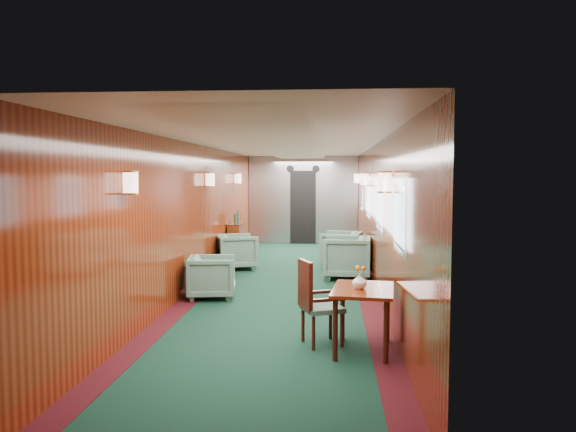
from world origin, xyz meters
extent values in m
plane|color=#0E3222|center=(0.00, 0.00, 0.00)|extent=(12.00, 12.00, 0.00)
cube|color=white|center=(0.00, 0.00, 2.35)|extent=(3.00, 12.00, 0.10)
cube|color=white|center=(0.00, 0.00, 2.36)|extent=(1.20, 12.00, 0.06)
cube|color=maroon|center=(0.00, 6.00, 1.20)|extent=(3.00, 0.10, 2.40)
cube|color=maroon|center=(0.00, -6.00, 1.20)|extent=(3.00, 0.10, 2.40)
cube|color=maroon|center=(-1.50, 0.00, 1.20)|extent=(0.10, 12.00, 2.40)
cube|color=maroon|center=(1.50, 0.00, 1.20)|extent=(0.10, 12.00, 2.40)
cube|color=#370B10|center=(-1.35, 0.00, 0.00)|extent=(0.30, 12.00, 0.01)
cube|color=#370B10|center=(1.35, 0.00, 0.00)|extent=(0.30, 12.00, 0.01)
cube|color=#A7A8AE|center=(0.00, 5.92, 1.20)|extent=(2.98, 0.12, 2.38)
cube|color=black|center=(0.00, 5.84, 1.00)|extent=(0.70, 0.06, 2.00)
cylinder|color=black|center=(-0.35, 5.85, 2.05)|extent=(0.20, 0.04, 0.20)
cylinder|color=black|center=(0.35, 5.85, 2.05)|extent=(0.20, 0.04, 0.20)
cube|color=silver|center=(1.49, -3.50, 1.45)|extent=(0.02, 1.10, 0.80)
cube|color=#416062|center=(1.48, -3.50, 1.45)|extent=(0.01, 0.96, 0.66)
cube|color=silver|center=(1.49, -1.00, 1.45)|extent=(0.02, 1.10, 0.80)
cube|color=#416062|center=(1.48, -1.00, 1.45)|extent=(0.01, 0.96, 0.66)
cube|color=silver|center=(1.49, 1.50, 1.45)|extent=(0.02, 1.10, 0.80)
cube|color=#416062|center=(1.48, 1.50, 1.45)|extent=(0.01, 0.96, 0.66)
cube|color=silver|center=(1.49, 4.00, 1.45)|extent=(0.02, 1.10, 0.80)
cube|color=#416062|center=(1.48, 4.00, 1.45)|extent=(0.01, 0.96, 0.66)
cylinder|color=#FFE3C6|center=(-1.40, -3.50, 1.80)|extent=(0.16, 0.16, 0.24)
cylinder|color=gold|center=(-1.40, -3.50, 1.68)|extent=(0.17, 0.17, 0.02)
cylinder|color=#FFE3C6|center=(1.40, -2.70, 1.80)|extent=(0.16, 0.16, 0.24)
cylinder|color=gold|center=(1.40, -2.70, 1.68)|extent=(0.17, 0.17, 0.02)
cylinder|color=#FFE3C6|center=(-1.40, 0.50, 1.80)|extent=(0.16, 0.16, 0.24)
cylinder|color=gold|center=(-1.40, 0.50, 1.68)|extent=(0.17, 0.17, 0.02)
cylinder|color=#FFE3C6|center=(1.40, 1.30, 1.80)|extent=(0.16, 0.16, 0.24)
cylinder|color=gold|center=(1.40, 1.30, 1.68)|extent=(0.17, 0.17, 0.02)
cylinder|color=#FFE3C6|center=(-1.40, 3.50, 1.80)|extent=(0.16, 0.16, 0.24)
cylinder|color=gold|center=(-1.40, 3.50, 1.68)|extent=(0.17, 0.17, 0.02)
cylinder|color=#FFE3C6|center=(1.40, 4.30, 1.80)|extent=(0.16, 0.16, 0.24)
cylinder|color=gold|center=(1.40, 4.30, 1.68)|extent=(0.17, 0.17, 0.02)
cube|color=maroon|center=(1.11, -3.49, 0.66)|extent=(0.73, 0.97, 0.04)
cylinder|color=#3E160E|center=(0.82, -3.85, 0.32)|extent=(0.05, 0.05, 0.64)
cylinder|color=#3E160E|center=(1.32, -3.91, 0.32)|extent=(0.05, 0.05, 0.64)
cylinder|color=#3E160E|center=(0.91, -3.07, 0.32)|extent=(0.05, 0.05, 0.64)
cylinder|color=#3E160E|center=(1.41, -3.13, 0.32)|extent=(0.05, 0.05, 0.64)
cube|color=#225046|center=(0.68, -3.30, 0.41)|extent=(0.53, 0.53, 0.05)
cube|color=#3E160E|center=(0.49, -3.38, 0.69)|extent=(0.18, 0.36, 0.53)
cube|color=#225046|center=(0.51, -3.37, 0.64)|extent=(0.12, 0.27, 0.32)
cube|color=#3E160E|center=(0.76, -3.48, 0.55)|extent=(0.36, 0.18, 0.04)
cube|color=#3E160E|center=(0.60, -3.11, 0.55)|extent=(0.36, 0.18, 0.04)
cylinder|color=#3E160E|center=(0.59, -3.52, 0.19)|extent=(0.04, 0.04, 0.38)
cylinder|color=#3E160E|center=(0.90, -3.39, 0.19)|extent=(0.04, 0.04, 0.38)
cylinder|color=#3E160E|center=(0.46, -3.21, 0.19)|extent=(0.04, 0.04, 0.38)
cylinder|color=#3E160E|center=(0.77, -3.08, 0.19)|extent=(0.04, 0.04, 0.38)
cube|color=maroon|center=(-1.34, 2.92, 0.40)|extent=(0.27, 0.89, 0.80)
cube|color=#3E160E|center=(-1.33, 2.92, 0.80)|extent=(0.29, 0.91, 0.02)
cylinder|color=#254B31|center=(-1.32, 2.70, 0.92)|extent=(0.07, 0.07, 0.22)
cylinder|color=#254B31|center=(-1.32, 3.01, 0.95)|extent=(0.06, 0.06, 0.28)
cylinder|color=gold|center=(-1.32, 3.18, 0.90)|extent=(0.08, 0.08, 0.18)
imported|color=white|center=(1.08, -3.52, 0.76)|extent=(0.17, 0.17, 0.16)
imported|color=#225046|center=(-1.04, -1.05, 0.33)|extent=(0.81, 0.79, 0.65)
imported|color=#225046|center=(-1.12, 1.61, 0.35)|extent=(0.99, 0.98, 0.70)
imported|color=#225046|center=(1.05, 0.74, 0.39)|extent=(0.91, 0.89, 0.78)
imported|color=#225046|center=(0.97, 2.12, 0.36)|extent=(0.93, 0.91, 0.73)
camera|label=1|loc=(0.77, -9.43, 1.88)|focal=35.00mm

